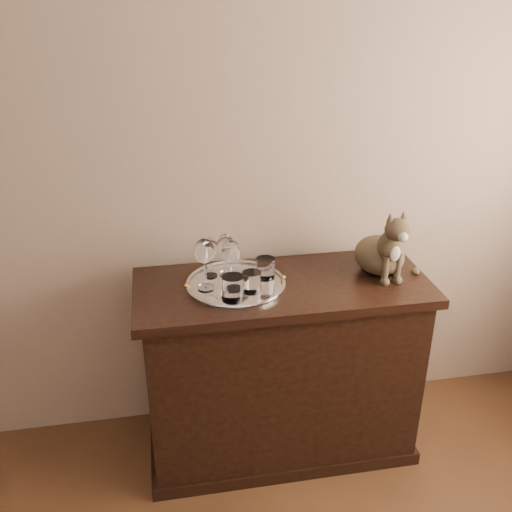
{
  "coord_description": "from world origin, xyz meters",
  "views": [
    {
      "loc": [
        0.13,
        -0.04,
        1.94
      ],
      "look_at": [
        0.49,
        1.95,
        0.98
      ],
      "focal_mm": 40.0,
      "sensor_mm": 36.0,
      "label": 1
    }
  ],
  "objects": [
    {
      "name": "tumbler_c",
      "position": [
        0.54,
        1.98,
        0.9
      ],
      "size": [
        0.08,
        0.08,
        0.09
      ],
      "primitive_type": "cylinder",
      "color": "white",
      "rests_on": "tray"
    },
    {
      "name": "wine_glass_d",
      "position": [
        0.39,
        1.95,
        0.96
      ],
      "size": [
        0.07,
        0.07,
        0.2
      ],
      "primitive_type": null,
      "color": "white",
      "rests_on": "tray"
    },
    {
      "name": "wall_back",
      "position": [
        0.0,
        2.25,
        1.35
      ],
      "size": [
        4.0,
        0.1,
        2.7
      ],
      "primitive_type": "cube",
      "color": "tan",
      "rests_on": "ground"
    },
    {
      "name": "tray",
      "position": [
        0.41,
        1.95,
        0.85
      ],
      "size": [
        0.4,
        0.4,
        0.01
      ],
      "primitive_type": "cylinder",
      "color": "silver",
      "rests_on": "sideboard"
    },
    {
      "name": "cat",
      "position": [
        1.02,
        1.97,
        1.0
      ],
      "size": [
        0.33,
        0.32,
        0.3
      ],
      "primitive_type": null,
      "rotation": [
        0.0,
        0.0,
        0.12
      ],
      "color": "#473A2A",
      "rests_on": "sideboard"
    },
    {
      "name": "wine_glass_a",
      "position": [
        0.32,
        2.04,
        0.94
      ],
      "size": [
        0.06,
        0.06,
        0.17
      ],
      "primitive_type": null,
      "color": "silver",
      "rests_on": "tray"
    },
    {
      "name": "tumbler_b",
      "position": [
        0.38,
        1.83,
        0.91
      ],
      "size": [
        0.09,
        0.09,
        0.1
      ],
      "primitive_type": "cylinder",
      "color": "white",
      "rests_on": "tray"
    },
    {
      "name": "wine_glass_c",
      "position": [
        0.29,
        1.94,
        0.96
      ],
      "size": [
        0.08,
        0.08,
        0.21
      ],
      "primitive_type": null,
      "color": "white",
      "rests_on": "tray"
    },
    {
      "name": "sideboard",
      "position": [
        0.6,
        1.94,
        0.42
      ],
      "size": [
        1.2,
        0.5,
        0.85
      ],
      "primitive_type": null,
      "color": "black",
      "rests_on": "ground"
    },
    {
      "name": "wine_glass_b",
      "position": [
        0.38,
        2.04,
        0.95
      ],
      "size": [
        0.07,
        0.07,
        0.18
      ],
      "primitive_type": null,
      "color": "white",
      "rests_on": "tray"
    },
    {
      "name": "tumbler_a",
      "position": [
        0.46,
        1.88,
        0.9
      ],
      "size": [
        0.07,
        0.07,
        0.08
      ],
      "primitive_type": "cylinder",
      "color": "white",
      "rests_on": "tray"
    }
  ]
}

